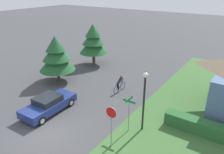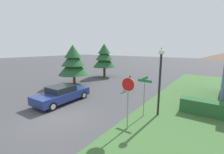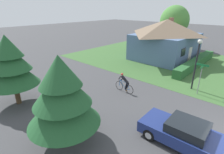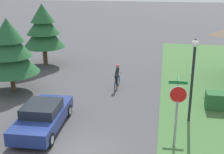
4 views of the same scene
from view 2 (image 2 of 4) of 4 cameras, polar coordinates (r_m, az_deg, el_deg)
The scene contains 8 objects.
ground_plane at distance 10.36m, azimuth -20.05°, elevation -14.00°, with size 140.00×140.00×0.00m, color #424244.
sedan_left_lane at distance 12.59m, azimuth -18.53°, elevation -6.25°, with size 2.01×4.51×1.35m.
cyclist at distance 15.25m, azimuth 6.29°, elevation -2.45°, with size 0.44×1.88×1.57m.
stop_sign at distance 7.70m, azimuth 6.09°, elevation -6.12°, with size 0.73×0.07×2.81m.
street_lamp at distance 9.62m, azimuth 17.92°, elevation 1.89°, with size 0.35×0.35×4.29m.
street_name_sign at distance 9.44m, azimuth 12.23°, elevation -4.58°, with size 0.90×0.90×2.53m.
conifer_tall_near at distance 17.98m, azimuth -14.49°, elevation 5.56°, with size 3.53×3.53×4.65m.
conifer_tall_far at distance 22.33m, azimuth -2.97°, elevation 7.58°, with size 3.37×3.37×4.93m.
Camera 2 is at (7.88, -5.22, 4.24)m, focal length 24.00 mm.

